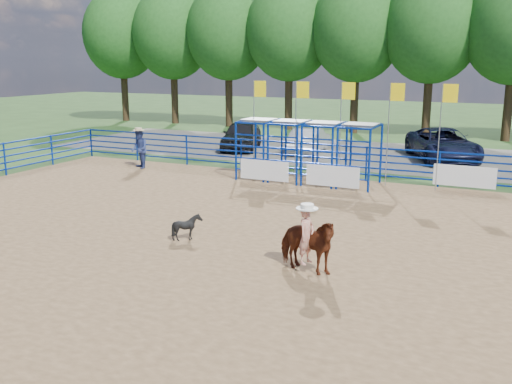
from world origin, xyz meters
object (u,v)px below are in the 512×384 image
(horse_and_rider, at_px, (306,239))
(calf, at_px, (187,227))
(car_c, at_px, (443,144))
(car_a, at_px, (241,135))
(spectator_cowboy, at_px, (139,148))
(car_b, at_px, (309,140))

(horse_and_rider, relative_size, calf, 3.11)
(horse_and_rider, distance_m, calf, 4.12)
(car_c, bearing_deg, car_a, 160.85)
(spectator_cowboy, relative_size, car_c, 0.33)
(horse_and_rider, distance_m, spectator_cowboy, 15.32)
(car_c, bearing_deg, horse_and_rider, -117.22)
(car_b, distance_m, car_c, 7.14)
(calf, xyz_separation_m, car_b, (-2.26, 16.60, 0.30))
(horse_and_rider, distance_m, car_b, 18.64)
(car_a, distance_m, car_c, 11.18)
(car_a, bearing_deg, car_b, -10.74)
(horse_and_rider, height_order, spectator_cowboy, horse_and_rider)
(spectator_cowboy, height_order, car_a, spectator_cowboy)
(spectator_cowboy, bearing_deg, car_a, 77.37)
(horse_and_rider, bearing_deg, car_a, 120.94)
(spectator_cowboy, bearing_deg, calf, -47.27)
(spectator_cowboy, distance_m, car_a, 7.72)
(calf, height_order, car_a, car_a)
(horse_and_rider, relative_size, spectator_cowboy, 1.26)
(car_c, bearing_deg, spectator_cowboy, -170.71)
(horse_and_rider, distance_m, car_a, 19.96)
(car_c, bearing_deg, calf, -130.22)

